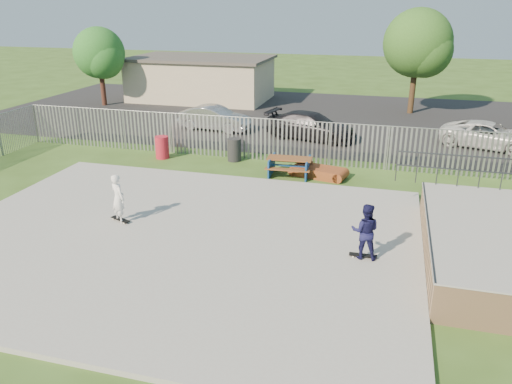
% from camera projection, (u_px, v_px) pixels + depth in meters
% --- Properties ---
extents(ground, '(120.00, 120.00, 0.00)m').
position_uv_depth(ground, '(177.00, 240.00, 15.79)').
color(ground, '#34531C').
rests_on(ground, ground).
extents(concrete_slab, '(15.00, 12.00, 0.15)m').
position_uv_depth(concrete_slab, '(177.00, 238.00, 15.77)').
color(concrete_slab, '#9B9B96').
rests_on(concrete_slab, ground).
extents(quarter_pipe, '(5.50, 7.05, 2.19)m').
position_uv_depth(quarter_pipe, '(499.00, 246.00, 14.19)').
color(quarter_pipe, tan).
rests_on(quarter_pipe, ground).
extents(fence, '(26.04, 16.02, 2.00)m').
position_uv_depth(fence, '(247.00, 169.00, 19.32)').
color(fence, gray).
rests_on(fence, ground).
extents(picnic_table, '(1.98, 1.66, 0.80)m').
position_uv_depth(picnic_table, '(289.00, 166.00, 21.52)').
color(picnic_table, brown).
rests_on(picnic_table, ground).
extents(funbox, '(2.23, 1.46, 0.41)m').
position_uv_depth(funbox, '(318.00, 172.00, 21.46)').
color(funbox, brown).
rests_on(funbox, ground).
extents(trash_bin_red, '(0.64, 0.64, 1.07)m').
position_uv_depth(trash_bin_red, '(162.00, 147.00, 23.88)').
color(trash_bin_red, '#B01B2C').
rests_on(trash_bin_red, ground).
extents(trash_bin_grey, '(0.65, 0.65, 1.08)m').
position_uv_depth(trash_bin_grey, '(234.00, 150.00, 23.49)').
color(trash_bin_grey, black).
rests_on(trash_bin_grey, ground).
extents(parking_lot, '(40.00, 18.00, 0.02)m').
position_uv_depth(parking_lot, '(294.00, 116.00, 32.91)').
color(parking_lot, black).
rests_on(parking_lot, ground).
extents(car_silver, '(4.36, 1.94, 1.39)m').
position_uv_depth(car_silver, '(215.00, 118.00, 29.02)').
color(car_silver, '#AAAAAF').
rests_on(car_silver, parking_lot).
extents(car_dark, '(5.28, 3.02, 1.44)m').
position_uv_depth(car_dark, '(311.00, 126.00, 27.11)').
color(car_dark, black).
rests_on(car_dark, parking_lot).
extents(car_white, '(5.13, 3.47, 1.31)m').
position_uv_depth(car_white, '(489.00, 135.00, 25.50)').
color(car_white, silver).
rests_on(car_white, parking_lot).
extents(building, '(10.40, 6.40, 3.20)m').
position_uv_depth(building, '(201.00, 78.00, 37.91)').
color(building, '#C2B495').
rests_on(building, ground).
extents(tree_left, '(3.55, 3.55, 5.48)m').
position_uv_depth(tree_left, '(99.00, 53.00, 35.00)').
color(tree_left, '#44241B').
rests_on(tree_left, ground).
extents(tree_mid, '(4.38, 4.38, 6.76)m').
position_uv_depth(tree_mid, '(418.00, 43.00, 32.13)').
color(tree_mid, '#442F1B').
rests_on(tree_mid, ground).
extents(skateboard_a, '(0.81, 0.22, 0.08)m').
position_uv_depth(skateboard_a, '(363.00, 256.00, 14.41)').
color(skateboard_a, black).
rests_on(skateboard_a, concrete_slab).
extents(skateboard_b, '(0.82, 0.49, 0.08)m').
position_uv_depth(skateboard_b, '(120.00, 220.00, 16.78)').
color(skateboard_b, black).
rests_on(skateboard_b, concrete_slab).
extents(skater_navy, '(0.82, 0.65, 1.66)m').
position_uv_depth(skater_navy, '(365.00, 231.00, 14.12)').
color(skater_navy, '#13133C').
rests_on(skater_navy, concrete_slab).
extents(skater_white, '(0.72, 0.66, 1.66)m').
position_uv_depth(skater_white, '(118.00, 198.00, 16.50)').
color(skater_white, white).
rests_on(skater_white, concrete_slab).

